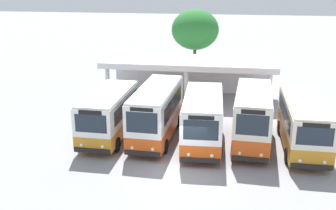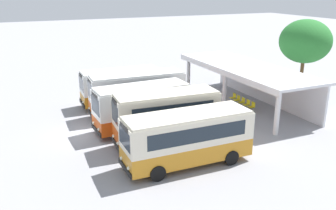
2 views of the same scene
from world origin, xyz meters
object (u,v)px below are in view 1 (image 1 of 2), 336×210
at_px(waiting_chair_second_from_end, 188,94).
at_px(waiting_chair_fourth_seat, 204,95).
at_px(waiting_chair_end_by_column, 180,94).
at_px(city_bus_second_in_row, 156,111).
at_px(city_bus_middle_cream, 203,118).
at_px(waiting_chair_middle_seat, 196,95).
at_px(waiting_chair_fifth_seat, 212,95).
at_px(city_bus_fifth_blue, 303,122).
at_px(city_bus_fourth_amber, 253,116).
at_px(city_bus_nearest_orange, 109,113).

xyz_separation_m(waiting_chair_second_from_end, waiting_chair_fourth_seat, (1.37, 0.02, 0.00)).
bearing_deg(waiting_chair_end_by_column, city_bus_second_in_row, -93.19).
xyz_separation_m(city_bus_second_in_row, city_bus_middle_cream, (3.06, -0.74, -0.08)).
xyz_separation_m(waiting_chair_second_from_end, waiting_chair_middle_seat, (0.69, 0.01, 0.00)).
relative_size(waiting_chair_second_from_end, waiting_chair_fifth_seat, 1.00).
xyz_separation_m(city_bus_second_in_row, city_bus_fifth_blue, (9.18, -0.28, -0.15)).
height_order(city_bus_second_in_row, city_bus_fifth_blue, city_bus_second_in_row).
bearing_deg(city_bus_fourth_amber, waiting_chair_second_from_end, 118.95).
distance_m(city_bus_nearest_orange, waiting_chair_end_by_column, 9.91).
distance_m(city_bus_nearest_orange, waiting_chair_middle_seat, 10.44).
bearing_deg(city_bus_middle_cream, waiting_chair_second_from_end, 101.27).
bearing_deg(waiting_chair_second_from_end, city_bus_middle_cream, -78.73).
distance_m(city_bus_fourth_amber, waiting_chair_fifth_seat, 9.52).
bearing_deg(waiting_chair_second_from_end, waiting_chair_fifth_seat, 0.56).
relative_size(waiting_chair_end_by_column, waiting_chair_middle_seat, 1.00).
bearing_deg(waiting_chair_fourth_seat, waiting_chair_middle_seat, -178.95).
xyz_separation_m(waiting_chair_middle_seat, waiting_chair_fourth_seat, (0.69, 0.01, 0.00)).
height_order(city_bus_nearest_orange, waiting_chair_fifth_seat, city_bus_nearest_orange).
relative_size(city_bus_fifth_blue, waiting_chair_fifth_seat, 8.78).
xyz_separation_m(city_bus_nearest_orange, waiting_chair_second_from_end, (4.24, 9.12, -1.20)).
distance_m(city_bus_second_in_row, city_bus_fifth_blue, 9.19).
bearing_deg(city_bus_fourth_amber, city_bus_fifth_blue, -1.21).
bearing_deg(waiting_chair_middle_seat, city_bus_second_in_row, -102.04).
distance_m(city_bus_nearest_orange, waiting_chair_second_from_end, 10.13).
bearing_deg(city_bus_second_in_row, city_bus_middle_cream, -13.58).
bearing_deg(waiting_chair_middle_seat, city_bus_nearest_orange, -118.34).
relative_size(city_bus_fourth_amber, waiting_chair_fourth_seat, 7.99).
bearing_deg(city_bus_nearest_orange, waiting_chair_middle_seat, 61.66).
bearing_deg(waiting_chair_fifth_seat, city_bus_middle_cream, -91.06).
bearing_deg(city_bus_middle_cream, city_bus_nearest_orange, 176.80).
height_order(city_bus_fifth_blue, waiting_chair_end_by_column, city_bus_fifth_blue).
xyz_separation_m(city_bus_fifth_blue, waiting_chair_second_from_end, (-8.01, 9.00, -1.21)).
bearing_deg(city_bus_nearest_orange, waiting_chair_fourth_seat, 58.47).
bearing_deg(waiting_chair_end_by_column, waiting_chair_second_from_end, -4.25).
bearing_deg(city_bus_nearest_orange, city_bus_fifth_blue, 0.56).
relative_size(city_bus_second_in_row, city_bus_fourth_amber, 1.10).
relative_size(waiting_chair_end_by_column, waiting_chair_second_from_end, 1.00).
distance_m(city_bus_middle_cream, waiting_chair_fourth_seat, 9.59).
height_order(city_bus_fourth_amber, waiting_chair_middle_seat, city_bus_fourth_amber).
distance_m(city_bus_middle_cream, city_bus_fifth_blue, 6.14).
distance_m(city_bus_fourth_amber, waiting_chair_fourth_seat, 9.75).
xyz_separation_m(city_bus_nearest_orange, city_bus_second_in_row, (3.06, 0.40, 0.16)).
xyz_separation_m(city_bus_fifth_blue, waiting_chair_fourth_seat, (-6.63, 9.03, -1.21)).
relative_size(waiting_chair_second_from_end, waiting_chair_fourth_seat, 1.00).
xyz_separation_m(city_bus_second_in_row, waiting_chair_end_by_column, (0.49, 8.78, -1.36)).
height_order(waiting_chair_end_by_column, waiting_chair_middle_seat, same).
height_order(waiting_chair_middle_seat, waiting_chair_fourth_seat, same).
bearing_deg(city_bus_fifth_blue, waiting_chair_end_by_column, 133.84).
relative_size(city_bus_fourth_amber, waiting_chair_second_from_end, 7.99).
xyz_separation_m(city_bus_nearest_orange, waiting_chair_fifth_seat, (6.30, 9.14, -1.20)).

